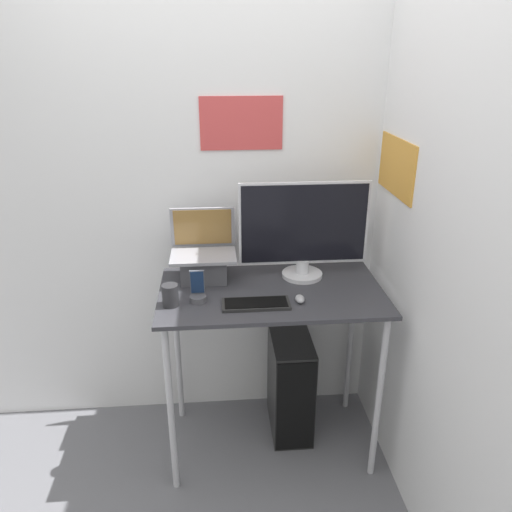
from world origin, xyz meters
The scene contains 11 objects.
ground_plane centered at (0.00, 0.00, 0.00)m, with size 12.00×12.00×0.00m, color slate.
wall_back centered at (0.00, 0.69, 1.30)m, with size 6.00×0.06×2.60m.
wall_side_right centered at (0.62, 0.00, 1.30)m, with size 0.06×6.00×2.60m.
desk centered at (0.00, 0.30, 0.81)m, with size 1.07×0.61×0.93m.
laptop centered at (-0.32, 0.46, 1.03)m, with size 0.32×0.24×0.35m.
monitor centered at (0.17, 0.45, 1.17)m, with size 0.64×0.20×0.49m.
keyboard centered at (-0.09, 0.16, 0.94)m, with size 0.31×0.12×0.02m.
mouse centered at (0.12, 0.17, 0.94)m, with size 0.04×0.07×0.03m.
cell_phone centered at (-0.35, 0.22, 0.97)m, with size 0.08×0.08×0.16m.
computer_tower centered at (0.13, 0.42, 0.29)m, with size 0.21×0.39×0.57m.
mug centered at (-0.47, 0.19, 0.98)m, with size 0.07×0.07×0.10m.
Camera 1 is at (-0.25, -1.82, 1.99)m, focal length 35.00 mm.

